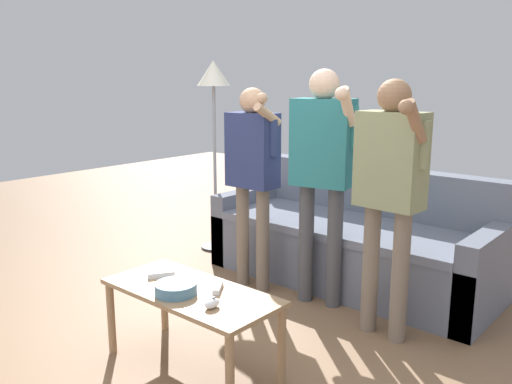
{
  "coord_description": "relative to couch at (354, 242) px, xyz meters",
  "views": [
    {
      "loc": [
        2.19,
        -2.02,
        1.56
      ],
      "look_at": [
        0.17,
        0.33,
        0.9
      ],
      "focal_mm": 37.53,
      "sensor_mm": 36.0,
      "label": 1
    }
  ],
  "objects": [
    {
      "name": "ground_plane",
      "position": [
        -0.16,
        -1.51,
        -0.3
      ],
      "size": [
        12.0,
        12.0,
        0.0
      ],
      "primitive_type": "plane",
      "color": "brown"
    },
    {
      "name": "coffee_table",
      "position": [
        0.02,
        -1.73,
        0.09
      ],
      "size": [
        1.0,
        0.45,
        0.45
      ],
      "color": "#997551",
      "rests_on": "ground"
    },
    {
      "name": "snack_bowl",
      "position": [
        -0.0,
        -1.82,
        0.18
      ],
      "size": [
        0.22,
        0.22,
        0.06
      ],
      "primitive_type": "cylinder",
      "color": "teal",
      "rests_on": "coffee_table"
    },
    {
      "name": "player_left",
      "position": [
        -0.49,
        -0.64,
        0.64
      ],
      "size": [
        0.44,
        0.28,
        1.49
      ],
      "color": "#756656",
      "rests_on": "ground"
    },
    {
      "name": "game_remote_wand_near",
      "position": [
        0.13,
        -1.64,
        0.17
      ],
      "size": [
        0.12,
        0.15,
        0.03
      ],
      "color": "white",
      "rests_on": "coffee_table"
    },
    {
      "name": "game_remote_wand_far",
      "position": [
        -0.25,
        -1.71,
        0.17
      ],
      "size": [
        0.11,
        0.14,
        0.03
      ],
      "color": "white",
      "rests_on": "coffee_table"
    },
    {
      "name": "game_remote_nunchuk",
      "position": [
        0.27,
        -1.82,
        0.18
      ],
      "size": [
        0.06,
        0.09,
        0.05
      ],
      "color": "white",
      "rests_on": "coffee_table"
    },
    {
      "name": "player_right",
      "position": [
        0.62,
        -0.7,
        0.68
      ],
      "size": [
        0.46,
        0.38,
        1.56
      ],
      "color": "#756656",
      "rests_on": "ground"
    },
    {
      "name": "couch",
      "position": [
        0.0,
        0.0,
        0.0
      ],
      "size": [
        2.19,
        0.9,
        0.87
      ],
      "color": "slate",
      "rests_on": "ground"
    },
    {
      "name": "player_center",
      "position": [
        0.05,
        -0.55,
        0.72
      ],
      "size": [
        0.52,
        0.36,
        1.62
      ],
      "color": "#47474C",
      "rests_on": "ground"
    },
    {
      "name": "floor_lamp",
      "position": [
        -1.38,
        -0.14,
        1.14
      ],
      "size": [
        0.29,
        0.29,
        1.71
      ],
      "color": "#2D2D33",
      "rests_on": "ground"
    }
  ]
}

